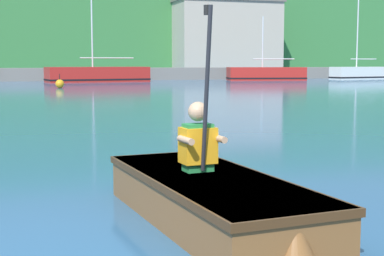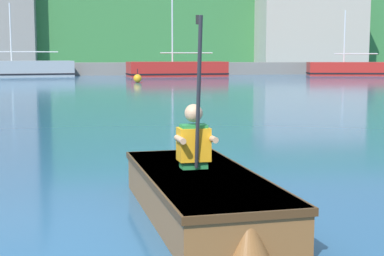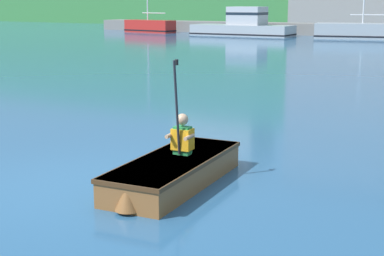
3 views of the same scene
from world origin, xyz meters
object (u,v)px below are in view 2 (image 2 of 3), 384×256
Objects in this scene: moored_boat_dock_west_end at (347,69)px; moored_boat_dock_east_inner at (18,69)px; person_paddler at (194,139)px; moored_boat_dock_center_near at (177,69)px; rowboat_foreground at (202,193)px; channel_buoy at (138,78)px.

moored_boat_dock_west_end is 0.77× the size of moored_boat_dock_east_inner.
person_paddler is at bearing -115.91° from moored_boat_dock_west_end.
person_paddler is at bearing -97.42° from moored_boat_dock_center_near.
moored_boat_dock_east_inner is 36.28m from person_paddler.
moored_boat_dock_west_end is 38.70m from rowboat_foreground.
moored_boat_dock_west_end is 4.21× the size of person_paddler.
channel_buoy reaches higher than rowboat_foreground.
person_paddler is (-0.02, 0.29, 0.45)m from rowboat_foreground.
moored_boat_dock_west_end is at bearing 64.09° from person_paddler.
moored_boat_dock_west_end is 12.27m from moored_boat_dock_center_near.
moored_boat_dock_west_end is 8.18× the size of channel_buoy.
moored_boat_dock_west_end reaches higher than rowboat_foreground.
rowboat_foreground is 3.94× the size of channel_buoy.
moored_boat_dock_center_near is 0.92× the size of moored_boat_dock_east_inner.
channel_buoy is at bearing 87.40° from rowboat_foreground.
moored_boat_dock_center_near is at bearing 178.80° from moored_boat_dock_west_end.
moored_boat_dock_east_inner is 12.25m from channel_buoy.
moored_boat_dock_center_near is 35.14m from person_paddler.
person_paddler is at bearing -80.17° from moored_boat_dock_east_inner.
moored_boat_dock_east_inner is (-10.73, 0.91, 0.03)m from moored_boat_dock_center_near.
channel_buoy is (-15.58, -8.57, -0.23)m from moored_boat_dock_west_end.
moored_boat_dock_center_near is at bearing 82.68° from rowboat_foreground.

